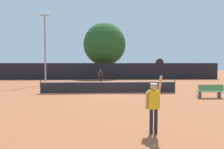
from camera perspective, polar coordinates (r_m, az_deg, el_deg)
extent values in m
plane|color=#9E5633|center=(17.24, -0.96, -5.12)|extent=(120.00, 120.00, 0.00)
cube|color=#232328|center=(17.18, -0.96, -3.55)|extent=(11.01, 0.03, 0.91)
cube|color=white|center=(17.13, -0.96, -2.04)|extent=(11.01, 0.04, 0.06)
cylinder|color=#333338|center=(17.91, -18.88, -3.25)|extent=(0.08, 0.08, 1.07)
cylinder|color=#333338|center=(18.15, 16.72, -3.14)|extent=(0.08, 0.08, 1.07)
cube|color=black|center=(32.56, -1.59, 0.90)|extent=(35.37, 0.12, 2.53)
cube|color=yellow|center=(7.39, 11.30, -6.69)|extent=(0.38, 0.22, 0.64)
sphere|color=tan|center=(7.33, 11.33, -3.34)|extent=(0.24, 0.24, 0.24)
cylinder|color=white|center=(7.32, 11.34, -2.53)|extent=(0.26, 0.26, 0.04)
cylinder|color=black|center=(7.53, 10.63, -12.35)|extent=(0.12, 0.12, 0.86)
cylinder|color=black|center=(7.57, 11.84, -12.29)|extent=(0.12, 0.12, 0.86)
cylinder|color=tan|center=(7.34, 9.46, -6.99)|extent=(0.09, 0.18, 0.61)
cylinder|color=tan|center=(7.46, 12.97, -2.45)|extent=(0.09, 0.34, 0.58)
cylinder|color=black|center=(7.50, 12.88, 0.72)|extent=(0.04, 0.11, 0.28)
ellipsoid|color=black|center=(7.55, 12.79, 2.93)|extent=(0.30, 0.13, 0.36)
cube|color=black|center=(27.95, -3.15, 0.14)|extent=(0.38, 0.22, 0.57)
sphere|color=#8C6647|center=(27.93, -3.15, 0.93)|extent=(0.22, 0.22, 0.22)
cylinder|color=white|center=(27.93, -3.15, 1.12)|extent=(0.23, 0.23, 0.04)
cylinder|color=black|center=(27.99, -3.31, -1.24)|extent=(0.12, 0.12, 0.77)
cylinder|color=black|center=(27.99, -2.98, -1.24)|extent=(0.12, 0.12, 0.77)
cylinder|color=#8C6647|center=(27.95, -3.64, 0.08)|extent=(0.09, 0.17, 0.55)
cylinder|color=#8C6647|center=(27.95, -2.66, 0.08)|extent=(0.09, 0.15, 0.54)
sphere|color=#CCE033|center=(16.00, 4.71, -5.63)|extent=(0.07, 0.07, 0.07)
cylinder|color=black|center=(16.80, 22.59, -5.49)|extent=(0.28, 0.04, 0.04)
ellipsoid|color=red|center=(17.09, 22.14, -5.34)|extent=(0.28, 0.36, 0.04)
cube|color=#478C4C|center=(16.42, 25.02, -4.21)|extent=(1.80, 0.40, 0.06)
cube|color=#478C4C|center=(16.23, 25.34, -3.30)|extent=(1.80, 0.12, 0.44)
cube|color=#4C4C51|center=(16.14, 22.79, -5.09)|extent=(0.08, 0.36, 0.45)
cube|color=#4C4C51|center=(16.78, 27.14, -4.89)|extent=(0.08, 0.36, 0.45)
cylinder|color=gray|center=(25.20, -17.74, 6.23)|extent=(0.18, 0.18, 7.86)
cube|color=gray|center=(25.75, -17.88, 15.11)|extent=(1.10, 0.10, 0.10)
sphere|color=#F2EDCC|center=(25.90, -18.88, 15.31)|extent=(0.28, 0.28, 0.28)
sphere|color=#F2EDCC|center=(25.67, -16.89, 15.46)|extent=(0.28, 0.28, 0.28)
cylinder|color=brown|center=(36.65, -2.02, 1.53)|extent=(0.56, 0.56, 3.06)
sphere|color=#235123|center=(36.80, -2.04, 8.22)|extent=(7.34, 7.34, 7.34)
cube|color=navy|center=(41.56, 8.06, 0.38)|extent=(2.44, 4.42, 0.90)
cube|color=#2D333D|center=(41.24, 8.14, 1.43)|extent=(1.98, 2.41, 0.64)
cylinder|color=black|center=(42.81, 6.60, 0.06)|extent=(0.22, 0.60, 0.60)
cylinder|color=black|center=(43.11, 8.83, 0.07)|extent=(0.22, 0.60, 0.60)
cylinder|color=black|center=(40.05, 7.22, -0.13)|extent=(0.22, 0.60, 0.60)
cylinder|color=black|center=(40.36, 9.60, -0.13)|extent=(0.22, 0.60, 0.60)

